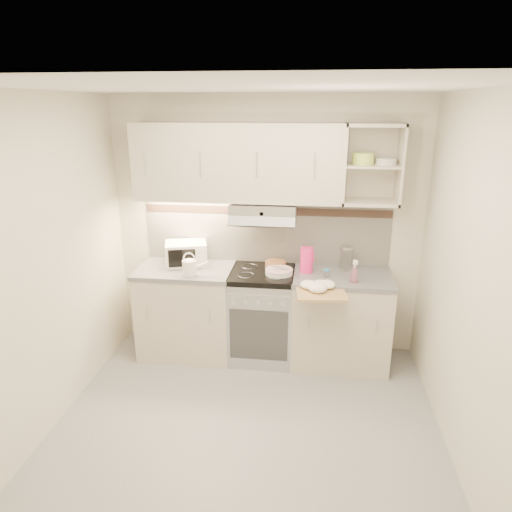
# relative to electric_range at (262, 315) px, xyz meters

# --- Properties ---
(ground) EXTENTS (3.00, 3.00, 0.00)m
(ground) POSITION_rel_electric_range_xyz_m (0.00, -1.10, -0.45)
(ground) COLOR #959598
(ground) RESTS_ON ground
(room_shell) EXTENTS (3.04, 2.84, 2.52)m
(room_shell) POSITION_rel_electric_range_xyz_m (0.00, -0.73, 1.18)
(room_shell) COLOR beige
(room_shell) RESTS_ON ground
(base_cabinet_left) EXTENTS (0.90, 0.60, 0.86)m
(base_cabinet_left) POSITION_rel_electric_range_xyz_m (-0.75, 0.00, -0.02)
(base_cabinet_left) COLOR beige
(base_cabinet_left) RESTS_ON ground
(worktop_left) EXTENTS (0.92, 0.62, 0.04)m
(worktop_left) POSITION_rel_electric_range_xyz_m (-0.75, 0.00, 0.43)
(worktop_left) COLOR slate
(worktop_left) RESTS_ON base_cabinet_left
(base_cabinet_right) EXTENTS (0.90, 0.60, 0.86)m
(base_cabinet_right) POSITION_rel_electric_range_xyz_m (0.75, 0.00, -0.02)
(base_cabinet_right) COLOR beige
(base_cabinet_right) RESTS_ON ground
(worktop_right) EXTENTS (0.92, 0.62, 0.04)m
(worktop_right) POSITION_rel_electric_range_xyz_m (0.75, 0.00, 0.43)
(worktop_right) COLOR slate
(worktop_right) RESTS_ON base_cabinet_right
(electric_range) EXTENTS (0.60, 0.60, 0.90)m
(electric_range) POSITION_rel_electric_range_xyz_m (0.00, 0.00, 0.00)
(electric_range) COLOR #B7B7BC
(electric_range) RESTS_ON ground
(microwave) EXTENTS (0.46, 0.39, 0.22)m
(microwave) POSITION_rel_electric_range_xyz_m (-0.77, 0.12, 0.56)
(microwave) COLOR white
(microwave) RESTS_ON worktop_left
(watering_can) EXTENTS (0.25, 0.13, 0.22)m
(watering_can) POSITION_rel_electric_range_xyz_m (-0.65, -0.17, 0.53)
(watering_can) COLOR white
(watering_can) RESTS_ON worktop_left
(plate_stack) EXTENTS (0.26, 0.26, 0.05)m
(plate_stack) POSITION_rel_electric_range_xyz_m (0.16, -0.04, 0.47)
(plate_stack) COLOR silver
(plate_stack) RESTS_ON electric_range
(bread_loaf) EXTENTS (0.20, 0.20, 0.05)m
(bread_loaf) POSITION_rel_electric_range_xyz_m (0.11, 0.16, 0.47)
(bread_loaf) COLOR #936033
(bread_loaf) RESTS_ON electric_range
(pink_pitcher) EXTENTS (0.13, 0.12, 0.24)m
(pink_pitcher) POSITION_rel_electric_range_xyz_m (0.41, 0.04, 0.57)
(pink_pitcher) COLOR #FF2379
(pink_pitcher) RESTS_ON worktop_right
(glass_jar) EXTENTS (0.12, 0.12, 0.23)m
(glass_jar) POSITION_rel_electric_range_xyz_m (0.78, 0.15, 0.57)
(glass_jar) COLOR silver
(glass_jar) RESTS_ON worktop_right
(spice_jar) EXTENTS (0.05, 0.05, 0.08)m
(spice_jar) POSITION_rel_electric_range_xyz_m (0.60, -0.07, 0.49)
(spice_jar) COLOR white
(spice_jar) RESTS_ON worktop_right
(spray_bottle) EXTENTS (0.08, 0.08, 0.22)m
(spray_bottle) POSITION_rel_electric_range_xyz_m (0.84, -0.16, 0.53)
(spray_bottle) COLOR pink
(spray_bottle) RESTS_ON worktop_right
(cutting_board) EXTENTS (0.45, 0.42, 0.02)m
(cutting_board) POSITION_rel_electric_range_xyz_m (0.55, -0.37, 0.42)
(cutting_board) COLOR #A68952
(cutting_board) RESTS_ON base_cabinet_right
(dish_towel) EXTENTS (0.31, 0.27, 0.08)m
(dish_towel) POSITION_rel_electric_range_xyz_m (0.52, -0.34, 0.47)
(dish_towel) COLOR beige
(dish_towel) RESTS_ON cutting_board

